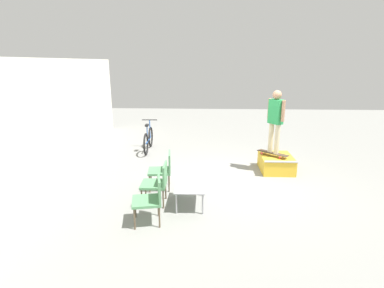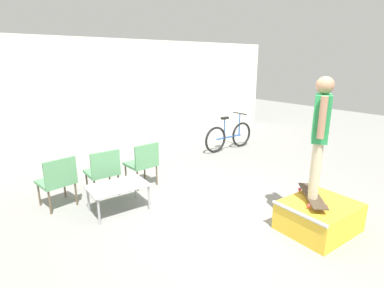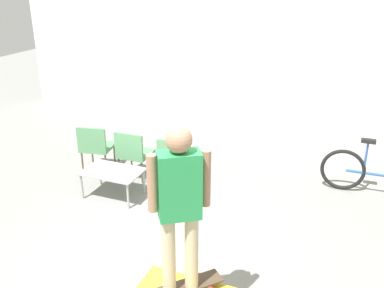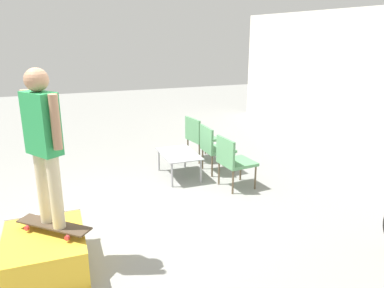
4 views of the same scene
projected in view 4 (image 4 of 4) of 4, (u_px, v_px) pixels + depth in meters
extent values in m
plane|color=gray|center=(130.00, 220.00, 5.23)|extent=(24.00, 24.00, 0.00)
cube|color=gold|center=(45.00, 253.00, 4.08)|extent=(1.03, 0.84, 0.42)
cylinder|color=#B7B7BC|center=(44.00, 215.00, 4.48)|extent=(0.05, 0.84, 0.05)
cube|color=#473828|center=(54.00, 225.00, 4.06)|extent=(0.73, 0.78, 0.02)
cylinder|color=red|center=(81.00, 228.00, 4.08)|extent=(0.06, 0.06, 0.05)
cylinder|color=red|center=(67.00, 238.00, 3.87)|extent=(0.06, 0.06, 0.05)
cylinder|color=red|center=(42.00, 219.00, 4.27)|extent=(0.06, 0.06, 0.05)
cylinder|color=red|center=(27.00, 228.00, 4.07)|extent=(0.06, 0.06, 0.05)
cylinder|color=#C6B793|center=(43.00, 188.00, 4.01)|extent=(0.13, 0.13, 0.80)
cylinder|color=#C6B793|center=(56.00, 193.00, 3.88)|extent=(0.13, 0.13, 0.80)
cube|color=#28934C|center=(42.00, 124.00, 3.74)|extent=(0.43, 0.38, 0.64)
cylinder|color=#A87A5B|center=(27.00, 116.00, 3.86)|extent=(0.09, 0.09, 0.54)
cylinder|color=#A87A5B|center=(56.00, 122.00, 3.59)|extent=(0.09, 0.09, 0.54)
sphere|color=#A87A5B|center=(36.00, 80.00, 3.61)|extent=(0.23, 0.23, 0.23)
cube|color=#9E9EA3|center=(179.00, 154.00, 6.68)|extent=(0.94, 0.62, 0.02)
cylinder|color=#9E9EA3|center=(159.00, 160.00, 7.03)|extent=(0.04, 0.04, 0.43)
cylinder|color=#9E9EA3|center=(172.00, 175.00, 6.28)|extent=(0.04, 0.04, 0.43)
cylinder|color=#9E9EA3|center=(185.00, 157.00, 7.20)|extent=(0.04, 0.04, 0.43)
cylinder|color=#9E9EA3|center=(201.00, 171.00, 6.45)|extent=(0.04, 0.04, 0.43)
cylinder|color=brown|center=(217.00, 150.00, 7.63)|extent=(0.03, 0.03, 0.41)
cylinder|color=brown|center=(205.00, 145.00, 7.99)|extent=(0.03, 0.03, 0.41)
cylinder|color=brown|center=(199.00, 154.00, 7.41)|extent=(0.03, 0.03, 0.41)
cylinder|color=brown|center=(188.00, 148.00, 7.77)|extent=(0.03, 0.03, 0.41)
cube|color=#569360|center=(203.00, 138.00, 7.64)|extent=(0.61, 0.61, 0.05)
cube|color=#569360|center=(193.00, 129.00, 7.45)|extent=(0.52, 0.14, 0.42)
cylinder|color=brown|center=(234.00, 163.00, 6.88)|extent=(0.03, 0.03, 0.41)
cylinder|color=brown|center=(223.00, 156.00, 7.27)|extent=(0.03, 0.03, 0.41)
cylinder|color=brown|center=(212.00, 166.00, 6.73)|extent=(0.03, 0.03, 0.41)
cylinder|color=brown|center=(203.00, 159.00, 7.12)|extent=(0.03, 0.03, 0.41)
cube|color=#569360|center=(218.00, 149.00, 6.93)|extent=(0.53, 0.53, 0.05)
cube|color=#569360|center=(207.00, 138.00, 6.78)|extent=(0.52, 0.05, 0.42)
cylinder|color=brown|center=(255.00, 178.00, 6.20)|extent=(0.03, 0.03, 0.41)
cylinder|color=brown|center=(241.00, 169.00, 6.58)|extent=(0.03, 0.03, 0.41)
cylinder|color=brown|center=(233.00, 182.00, 6.02)|extent=(0.03, 0.03, 0.41)
cylinder|color=brown|center=(219.00, 173.00, 6.39)|extent=(0.03, 0.03, 0.41)
cube|color=#569360|center=(237.00, 163.00, 6.23)|extent=(0.57, 0.57, 0.05)
cube|color=#569360|center=(225.00, 151.00, 6.06)|extent=(0.52, 0.10, 0.42)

